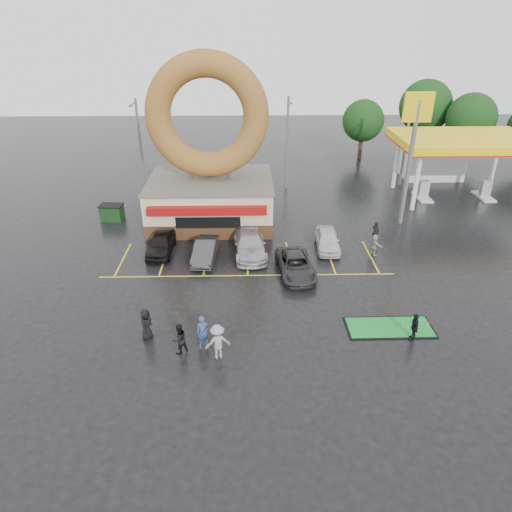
{
  "coord_description": "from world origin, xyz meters",
  "views": [
    {
      "loc": [
        -0.04,
        -23.3,
        15.53
      ],
      "look_at": [
        0.53,
        2.04,
        2.2
      ],
      "focal_mm": 32.0,
      "sensor_mm": 36.0,
      "label": 1
    }
  ],
  "objects_px": {
    "streetlight_right": "(407,139)",
    "car_dgrey": "(205,251)",
    "shell_sign": "(414,135)",
    "streetlight_mid": "(287,142)",
    "car_grey": "(296,265)",
    "person_blue": "(203,332)",
    "person_cameraman": "(414,327)",
    "putting_green": "(389,327)",
    "streetlight_left": "(140,145)",
    "dumpster": "(112,213)",
    "car_white": "(327,240)",
    "car_black": "(161,243)",
    "gas_station": "(448,152)",
    "car_silver": "(250,244)",
    "donut_shop": "(210,170)"
  },
  "relations": [
    {
      "from": "streetlight_left",
      "to": "car_silver",
      "type": "relative_size",
      "value": 1.65
    },
    {
      "from": "gas_station",
      "to": "streetlight_mid",
      "type": "distance_m",
      "value": 16.04
    },
    {
      "from": "streetlight_right",
      "to": "car_grey",
      "type": "height_order",
      "value": "streetlight_right"
    },
    {
      "from": "car_grey",
      "to": "person_cameraman",
      "type": "bearing_deg",
      "value": -56.68
    },
    {
      "from": "donut_shop",
      "to": "streetlight_mid",
      "type": "distance_m",
      "value": 10.59
    },
    {
      "from": "streetlight_mid",
      "to": "shell_sign",
      "type": "bearing_deg",
      "value": -44.73
    },
    {
      "from": "car_black",
      "to": "streetlight_left",
      "type": "bearing_deg",
      "value": 106.31
    },
    {
      "from": "gas_station",
      "to": "streetlight_right",
      "type": "relative_size",
      "value": 1.52
    },
    {
      "from": "shell_sign",
      "to": "streetlight_right",
      "type": "bearing_deg",
      "value": 73.17
    },
    {
      "from": "streetlight_mid",
      "to": "car_grey",
      "type": "height_order",
      "value": "streetlight_mid"
    },
    {
      "from": "person_blue",
      "to": "putting_green",
      "type": "distance_m",
      "value": 10.45
    },
    {
      "from": "car_white",
      "to": "putting_green",
      "type": "xyz_separation_m",
      "value": [
        1.92,
        -10.02,
        -0.68
      ]
    },
    {
      "from": "car_black",
      "to": "car_white",
      "type": "distance_m",
      "value": 12.4
    },
    {
      "from": "streetlight_mid",
      "to": "car_white",
      "type": "bearing_deg",
      "value": -81.53
    },
    {
      "from": "person_blue",
      "to": "car_white",
      "type": "bearing_deg",
      "value": 43.2
    },
    {
      "from": "streetlight_right",
      "to": "car_dgrey",
      "type": "xyz_separation_m",
      "value": [
        -19.01,
        -16.11,
        -4.09
      ]
    },
    {
      "from": "dumpster",
      "to": "shell_sign",
      "type": "bearing_deg",
      "value": 2.25
    },
    {
      "from": "person_blue",
      "to": "putting_green",
      "type": "xyz_separation_m",
      "value": [
        10.31,
        1.41,
        -0.91
      ]
    },
    {
      "from": "car_dgrey",
      "to": "dumpster",
      "type": "height_order",
      "value": "car_dgrey"
    },
    {
      "from": "dumpster",
      "to": "car_white",
      "type": "bearing_deg",
      "value": -13.33
    },
    {
      "from": "gas_station",
      "to": "shell_sign",
      "type": "xyz_separation_m",
      "value": [
        -7.0,
        -8.94,
        3.68
      ]
    },
    {
      "from": "putting_green",
      "to": "gas_station",
      "type": "bearing_deg",
      "value": 62.93
    },
    {
      "from": "shell_sign",
      "to": "car_dgrey",
      "type": "bearing_deg",
      "value": -158.85
    },
    {
      "from": "streetlight_left",
      "to": "dumpster",
      "type": "relative_size",
      "value": 5.0
    },
    {
      "from": "putting_green",
      "to": "car_grey",
      "type": "bearing_deg",
      "value": 127.13
    },
    {
      "from": "car_black",
      "to": "car_silver",
      "type": "distance_m",
      "value": 6.57
    },
    {
      "from": "streetlight_mid",
      "to": "car_grey",
      "type": "distance_m",
      "value": 17.87
    },
    {
      "from": "shell_sign",
      "to": "streetlight_mid",
      "type": "height_order",
      "value": "shell_sign"
    },
    {
      "from": "person_blue",
      "to": "streetlight_mid",
      "type": "bearing_deg",
      "value": 65.16
    },
    {
      "from": "car_black",
      "to": "car_white",
      "type": "relative_size",
      "value": 1.06
    },
    {
      "from": "shell_sign",
      "to": "car_dgrey",
      "type": "relative_size",
      "value": 2.51
    },
    {
      "from": "streetlight_left",
      "to": "car_silver",
      "type": "bearing_deg",
      "value": -52.48
    },
    {
      "from": "donut_shop",
      "to": "person_cameraman",
      "type": "relative_size",
      "value": 8.37
    },
    {
      "from": "car_dgrey",
      "to": "person_cameraman",
      "type": "xyz_separation_m",
      "value": [
        11.91,
        -9.46,
        0.11
      ]
    },
    {
      "from": "shell_sign",
      "to": "streetlight_mid",
      "type": "xyz_separation_m",
      "value": [
        -9.0,
        8.92,
        -2.6
      ]
    },
    {
      "from": "car_grey",
      "to": "person_cameraman",
      "type": "distance_m",
      "value": 9.15
    },
    {
      "from": "gas_station",
      "to": "shell_sign",
      "type": "height_order",
      "value": "shell_sign"
    },
    {
      "from": "car_silver",
      "to": "person_blue",
      "type": "height_order",
      "value": "person_blue"
    },
    {
      "from": "shell_sign",
      "to": "streetlight_right",
      "type": "xyz_separation_m",
      "value": [
        3.0,
        9.92,
        -2.6
      ]
    },
    {
      "from": "shell_sign",
      "to": "car_silver",
      "type": "distance_m",
      "value": 15.37
    },
    {
      "from": "streetlight_mid",
      "to": "car_dgrey",
      "type": "relative_size",
      "value": 2.13
    },
    {
      "from": "person_cameraman",
      "to": "dumpster",
      "type": "relative_size",
      "value": 0.9
    },
    {
      "from": "streetlight_mid",
      "to": "person_blue",
      "type": "height_order",
      "value": "streetlight_mid"
    },
    {
      "from": "car_black",
      "to": "person_blue",
      "type": "height_order",
      "value": "person_blue"
    },
    {
      "from": "person_blue",
      "to": "donut_shop",
      "type": "bearing_deg",
      "value": 81.58
    },
    {
      "from": "shell_sign",
      "to": "car_grey",
      "type": "relative_size",
      "value": 2.18
    },
    {
      "from": "car_grey",
      "to": "car_black",
      "type": "bearing_deg",
      "value": 155.55
    },
    {
      "from": "car_black",
      "to": "car_silver",
      "type": "relative_size",
      "value": 0.82
    },
    {
      "from": "gas_station",
      "to": "car_silver",
      "type": "xyz_separation_m",
      "value": [
        -19.81,
        -14.29,
        -2.91
      ]
    },
    {
      "from": "dumpster",
      "to": "car_silver",
      "type": "bearing_deg",
      "value": -24.12
    }
  ]
}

